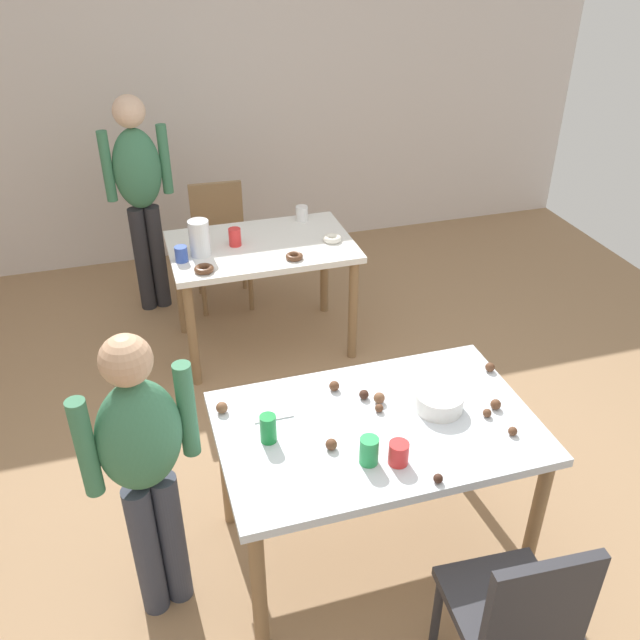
% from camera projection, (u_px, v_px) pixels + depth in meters
% --- Properties ---
extents(ground_plane, '(6.40, 6.40, 0.00)m').
position_uv_depth(ground_plane, '(336.00, 512.00, 3.37)').
color(ground_plane, '#9E7A56').
extents(wall_back, '(6.40, 0.10, 2.60)m').
position_uv_depth(wall_back, '(212.00, 94.00, 5.30)').
color(wall_back, silver).
rests_on(wall_back, ground_plane).
extents(dining_table_near, '(1.31, 0.83, 0.75)m').
position_uv_depth(dining_table_near, '(376.00, 440.00, 2.85)').
color(dining_table_near, silver).
rests_on(dining_table_near, ground_plane).
extents(dining_table_far, '(1.14, 0.75, 0.75)m').
position_uv_depth(dining_table_far, '(262.00, 259.00, 4.33)').
color(dining_table_far, white).
rests_on(dining_table_far, ground_plane).
extents(chair_near_table, '(0.42, 0.42, 0.87)m').
position_uv_depth(chair_near_table, '(518.00, 612.00, 2.34)').
color(chair_near_table, '#2D2D33').
rests_on(chair_near_table, ground_plane).
extents(chair_far_table, '(0.42, 0.42, 0.87)m').
position_uv_depth(chair_far_table, '(220.00, 237.00, 4.96)').
color(chair_far_table, olive).
rests_on(chair_far_table, ground_plane).
extents(person_girl_near, '(0.45, 0.28, 1.36)m').
position_uv_depth(person_girl_near, '(144.00, 462.00, 2.54)').
color(person_girl_near, '#383D4C').
rests_on(person_girl_near, ground_plane).
extents(person_adult_far, '(0.45, 0.23, 1.54)m').
position_uv_depth(person_adult_far, '(140.00, 187.00, 4.62)').
color(person_adult_far, '#28282D').
rests_on(person_adult_far, ground_plane).
extents(mixing_bowl, '(0.20, 0.20, 0.08)m').
position_uv_depth(mixing_bowl, '(439.00, 401.00, 2.86)').
color(mixing_bowl, white).
rests_on(mixing_bowl, dining_table_near).
extents(soda_can, '(0.07, 0.07, 0.12)m').
position_uv_depth(soda_can, '(268.00, 429.00, 2.68)').
color(soda_can, '#198438').
rests_on(soda_can, dining_table_near).
extents(fork_near, '(0.17, 0.02, 0.01)m').
position_uv_depth(fork_near, '(274.00, 419.00, 2.82)').
color(fork_near, silver).
rests_on(fork_near, dining_table_near).
extents(cup_near_0, '(0.07, 0.07, 0.12)m').
position_uv_depth(cup_near_0, '(369.00, 451.00, 2.58)').
color(cup_near_0, green).
rests_on(cup_near_0, dining_table_near).
extents(cup_near_1, '(0.08, 0.08, 0.09)m').
position_uv_depth(cup_near_1, '(399.00, 453.00, 2.58)').
color(cup_near_1, red).
rests_on(cup_near_1, dining_table_near).
extents(cake_ball_0, '(0.05, 0.05, 0.05)m').
position_uv_depth(cake_ball_0, '(222.00, 408.00, 2.85)').
color(cake_ball_0, brown).
rests_on(cake_ball_0, dining_table_near).
extents(cake_ball_1, '(0.04, 0.04, 0.04)m').
position_uv_depth(cake_ball_1, '(379.00, 408.00, 2.86)').
color(cake_ball_1, brown).
rests_on(cake_ball_1, dining_table_near).
extents(cake_ball_2, '(0.04, 0.04, 0.04)m').
position_uv_depth(cake_ball_2, '(513.00, 431.00, 2.73)').
color(cake_ball_2, brown).
rests_on(cake_ball_2, dining_table_near).
extents(cake_ball_3, '(0.04, 0.04, 0.04)m').
position_uv_depth(cake_ball_3, '(490.00, 367.00, 3.10)').
color(cake_ball_3, brown).
rests_on(cake_ball_3, dining_table_near).
extents(cake_ball_4, '(0.04, 0.04, 0.04)m').
position_uv_depth(cake_ball_4, '(364.00, 395.00, 2.93)').
color(cake_ball_4, '#3D2319').
rests_on(cake_ball_4, dining_table_near).
extents(cake_ball_5, '(0.05, 0.05, 0.05)m').
position_uv_depth(cake_ball_5, '(334.00, 386.00, 2.98)').
color(cake_ball_5, brown).
rests_on(cake_ball_5, dining_table_near).
extents(cake_ball_6, '(0.04, 0.04, 0.04)m').
position_uv_depth(cake_ball_6, '(438.00, 478.00, 2.51)').
color(cake_ball_6, '#3D2319').
rests_on(cake_ball_6, dining_table_near).
extents(cake_ball_7, '(0.05, 0.05, 0.05)m').
position_uv_depth(cake_ball_7, '(379.00, 398.00, 2.91)').
color(cake_ball_7, brown).
rests_on(cake_ball_7, dining_table_near).
extents(cake_ball_8, '(0.04, 0.04, 0.04)m').
position_uv_depth(cake_ball_8, '(487.00, 413.00, 2.83)').
color(cake_ball_8, brown).
rests_on(cake_ball_8, dining_table_near).
extents(cake_ball_9, '(0.05, 0.05, 0.05)m').
position_uv_depth(cake_ball_9, '(331.00, 444.00, 2.66)').
color(cake_ball_9, brown).
rests_on(cake_ball_9, dining_table_near).
extents(cake_ball_10, '(0.05, 0.05, 0.05)m').
position_uv_depth(cake_ball_10, '(496.00, 404.00, 2.87)').
color(cake_ball_10, brown).
rests_on(cake_ball_10, dining_table_near).
extents(pitcher_far, '(0.13, 0.13, 0.22)m').
position_uv_depth(pitcher_far, '(199.00, 238.00, 4.08)').
color(pitcher_far, white).
rests_on(pitcher_far, dining_table_far).
extents(cup_far_0, '(0.08, 0.08, 0.11)m').
position_uv_depth(cup_far_0, '(235.00, 237.00, 4.22)').
color(cup_far_0, red).
rests_on(cup_far_0, dining_table_far).
extents(cup_far_1, '(0.08, 0.08, 0.09)m').
position_uv_depth(cup_far_1, '(181.00, 254.00, 4.04)').
color(cup_far_1, '#3351B2').
rests_on(cup_far_1, dining_table_far).
extents(cup_far_2, '(0.08, 0.08, 0.10)m').
position_uv_depth(cup_far_2, '(302.00, 213.00, 4.56)').
color(cup_far_2, white).
rests_on(cup_far_2, dining_table_far).
extents(donut_far_0, '(0.12, 0.12, 0.04)m').
position_uv_depth(donut_far_0, '(332.00, 238.00, 4.30)').
color(donut_far_0, white).
rests_on(donut_far_0, dining_table_far).
extents(donut_far_1, '(0.12, 0.12, 0.03)m').
position_uv_depth(donut_far_1, '(204.00, 269.00, 3.94)').
color(donut_far_1, brown).
rests_on(donut_far_1, dining_table_far).
extents(donut_far_2, '(0.11, 0.11, 0.03)m').
position_uv_depth(donut_far_2, '(294.00, 256.00, 4.08)').
color(donut_far_2, brown).
rests_on(donut_far_2, dining_table_far).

